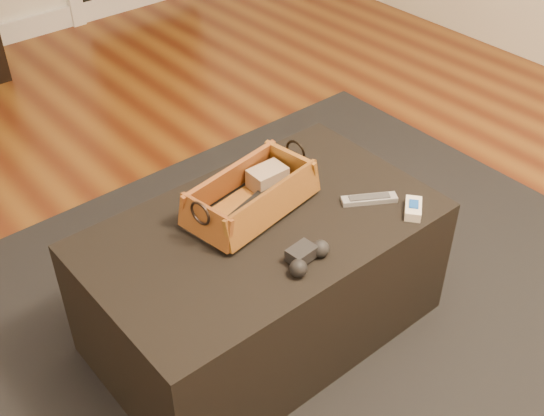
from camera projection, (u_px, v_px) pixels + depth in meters
floor at (251, 385)px, 2.00m from camera, size 5.00×5.50×0.01m
area_rug at (273, 337)px, 2.14m from camera, size 2.60×2.00×0.01m
ottoman at (263, 279)px, 2.03m from camera, size 1.00×0.60×0.42m
tv_remote at (250, 208)px, 1.92m from camera, size 0.21×0.10×0.02m
cloth_bundle at (267, 177)px, 2.01m from camera, size 0.11×0.08×0.06m
wicker_basket at (251, 197)px, 1.93m from camera, size 0.42×0.27×0.14m
game_controller at (306, 256)px, 1.76m from camera, size 0.15×0.09×0.05m
silver_remote at (369, 199)px, 1.98m from camera, size 0.16×0.12×0.02m
cream_gadget at (413, 208)px, 1.94m from camera, size 0.10×0.09×0.03m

